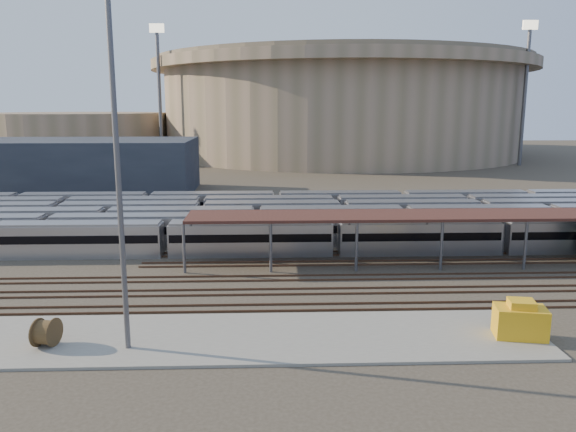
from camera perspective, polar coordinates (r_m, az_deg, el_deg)
The scene contains 14 objects.
ground at distance 55.21m, azimuth -2.34°, elevation -6.10°, with size 420.00×420.00×0.00m, color #383026.
apron at distance 41.43m, azimuth -9.51°, elevation -12.14°, with size 50.00×9.00×0.20m, color gray.
subway_trains at distance 72.75m, azimuth -4.36°, elevation -0.41°, with size 128.74×23.90×3.60m.
inspection_shed at distance 61.77m, azimuth 18.50°, elevation -0.04°, with size 60.30×6.00×5.30m.
empty_tracks at distance 50.43m, azimuth -2.36°, elevation -7.69°, with size 170.00×9.62×0.18m.
stadium at distance 194.28m, azimuth 5.32°, elevation 11.18°, with size 124.00×124.00×32.50m.
secondary_arena at distance 192.64m, azimuth -20.51°, elevation 7.71°, with size 56.00×56.00×14.00m, color #8C755F.
service_building at distance 113.93m, azimuth -20.20°, elevation 4.78°, with size 42.00×20.00×10.00m, color #1E232D.
floodlight_0 at distance 165.56m, azimuth -12.94°, elevation 12.40°, with size 4.00×1.00×38.40m.
floodlight_2 at distance 167.90m, azimuth 22.96°, elevation 11.80°, with size 4.00×1.00×38.40m.
floodlight_3 at distance 213.00m, azimuth -4.97°, elevation 12.31°, with size 4.00×1.00×38.40m.
cable_reel_east at distance 42.42m, azimuth -23.35°, elevation -10.79°, with size 1.98×1.98×1.10m, color brown.
yard_light_pole at distance 37.64m, azimuth -16.85°, elevation 3.49°, with size 0.81×0.36×22.79m.
yellow_equipment at distance 43.74m, azimuth 22.51°, elevation -9.92°, with size 3.48×2.18×2.18m, color gold.
Camera 1 is at (0.34, -52.71, 16.42)m, focal length 35.00 mm.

